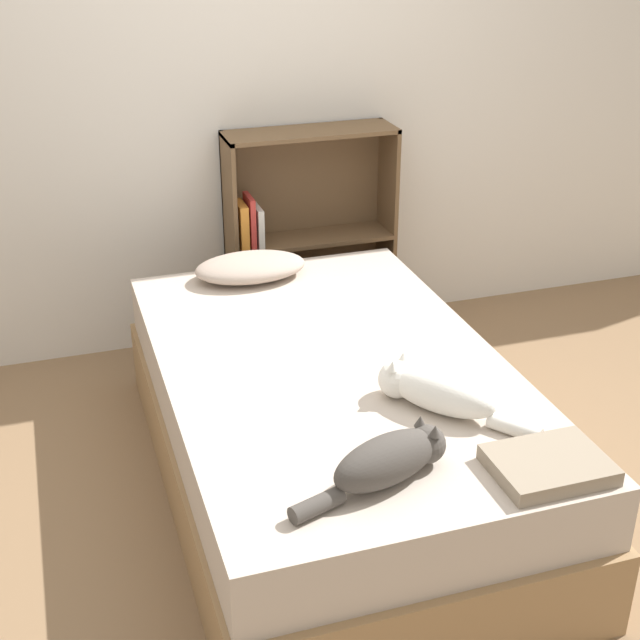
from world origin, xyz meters
TOP-DOWN VIEW (x-y plane):
  - ground_plane at (0.00, 0.00)m, footprint 8.00×8.00m
  - wall_back at (0.00, 1.43)m, footprint 8.00×0.06m
  - bed at (0.00, 0.00)m, footprint 1.26×2.05m
  - pillow at (-0.10, 0.84)m, footprint 0.49×0.30m
  - cat_light at (0.22, -0.40)m, footprint 0.41×0.49m
  - cat_dark at (-0.07, -0.73)m, footprint 0.53×0.26m
  - bookshelf at (0.29, 1.31)m, footprint 0.83×0.26m
  - blanket_fold at (0.39, -0.84)m, footprint 0.34×0.26m

SIDE VIEW (x-z plane):
  - ground_plane at x=0.00m, z-range 0.00..0.00m
  - bed at x=0.00m, z-range 0.00..0.54m
  - bookshelf at x=0.29m, z-range 0.01..1.09m
  - blanket_fold at x=0.39m, z-range 0.55..0.60m
  - pillow at x=-0.10m, z-range 0.55..0.65m
  - cat_light at x=0.22m, z-range 0.54..0.69m
  - cat_dark at x=-0.07m, z-range 0.55..0.69m
  - wall_back at x=0.00m, z-range 0.00..2.50m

